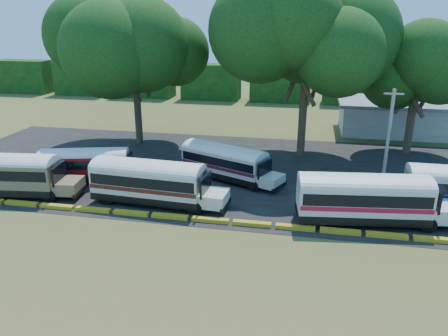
% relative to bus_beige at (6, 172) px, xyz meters
% --- Properties ---
extents(ground, '(160.00, 160.00, 0.00)m').
position_rel_bus_beige_xyz_m(ground, '(18.66, -2.61, -2.01)').
color(ground, '#3E541C').
rests_on(ground, ground).
extents(asphalt_strip, '(64.00, 24.00, 0.02)m').
position_rel_bus_beige_xyz_m(asphalt_strip, '(19.66, 9.39, -2.00)').
color(asphalt_strip, black).
rests_on(asphalt_strip, ground).
extents(curb, '(53.70, 0.45, 0.30)m').
position_rel_bus_beige_xyz_m(curb, '(18.66, -1.61, -1.86)').
color(curb, gold).
rests_on(curb, ground).
extents(terminal_building, '(19.00, 9.00, 4.00)m').
position_rel_bus_beige_xyz_m(terminal_building, '(36.66, 27.39, 0.02)').
color(terminal_building, beige).
rests_on(terminal_building, ground).
extents(treeline_backdrop, '(130.00, 4.00, 6.00)m').
position_rel_bus_beige_xyz_m(treeline_backdrop, '(18.66, 45.39, 0.99)').
color(treeline_backdrop, '#0E330F').
rests_on(treeline_backdrop, ground).
extents(bus_beige, '(10.90, 3.80, 3.51)m').
position_rel_bus_beige_xyz_m(bus_beige, '(0.00, 0.00, 0.00)').
color(bus_beige, black).
rests_on(bus_beige, ground).
extents(bus_red, '(9.44, 4.60, 3.02)m').
position_rel_bus_beige_xyz_m(bus_red, '(4.81, 4.19, -0.28)').
color(bus_red, black).
rests_on(bus_red, ground).
extents(bus_cream_west, '(10.81, 3.35, 3.50)m').
position_rel_bus_beige_xyz_m(bus_cream_west, '(11.99, 0.68, -0.03)').
color(bus_cream_west, black).
rests_on(bus_cream_west, ground).
extents(bus_cream_east, '(9.70, 5.99, 3.15)m').
position_rel_bus_beige_xyz_m(bus_cream_east, '(16.67, 6.98, -0.23)').
color(bus_cream_east, black).
rests_on(bus_cream_east, ground).
extents(bus_white_red, '(11.22, 4.02, 3.61)m').
position_rel_bus_beige_xyz_m(bus_white_red, '(27.87, 0.36, 0.03)').
color(bus_white_red, black).
rests_on(bus_white_red, ground).
extents(tree_west, '(12.47, 12.47, 15.89)m').
position_rel_bus_beige_xyz_m(tree_west, '(4.71, 16.60, 9.27)').
color(tree_west, '#322419').
rests_on(tree_west, ground).
extents(tree_center, '(13.19, 13.19, 17.22)m').
position_rel_bus_beige_xyz_m(tree_center, '(22.99, 15.25, 10.34)').
color(tree_center, '#322419').
rests_on(tree_center, ground).
extents(tree_east, '(9.67, 9.67, 13.00)m').
position_rel_bus_beige_xyz_m(tree_east, '(34.08, 18.49, 7.39)').
color(tree_east, '#322419').
rests_on(tree_east, ground).
extents(utility_pole, '(1.60, 0.30, 8.18)m').
position_rel_bus_beige_xyz_m(utility_pole, '(30.42, 9.24, 2.19)').
color(utility_pole, gray).
rests_on(utility_pole, ground).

